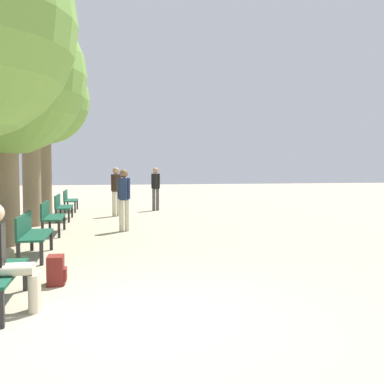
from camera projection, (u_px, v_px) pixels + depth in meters
The scene contains 13 objects.
ground_plane at pixel (130, 315), 4.94m from camera, with size 80.00×80.00×0.00m, color tan.
bench_row_1 at pixel (31, 232), 8.10m from camera, with size 0.47×1.52×0.83m.
bench_row_2 at pixel (50, 215), 11.05m from camera, with size 0.47×1.52×0.83m.
bench_row_3 at pixel (62, 205), 14.00m from camera, with size 0.47×1.52×0.83m.
bench_row_4 at pixel (69, 199), 16.94m from camera, with size 0.47×1.52×0.83m.
tree_row_1 at pixel (5, 76), 9.22m from camera, with size 3.47×3.47×5.46m.
tree_row_2 at pixel (30, 96), 12.42m from camera, with size 2.59×2.59×5.19m.
tree_row_3 at pixel (44, 101), 15.48m from camera, with size 3.20×3.20×5.79m.
person_seated at pixel (6, 255), 4.99m from camera, with size 0.61×0.35×1.30m.
backpack at pixel (56, 270), 6.22m from camera, with size 0.27×0.31×0.43m.
pedestrian_near at pixel (156, 186), 17.20m from camera, with size 0.35×0.31×1.73m.
pedestrian_mid at pixel (124, 196), 11.50m from camera, with size 0.34×0.28×1.67m.
pedestrian_far at pixel (116, 188), 15.14m from camera, with size 0.35×0.31×1.73m.
Camera 1 is at (-0.29, -4.90, 1.70)m, focal length 40.00 mm.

